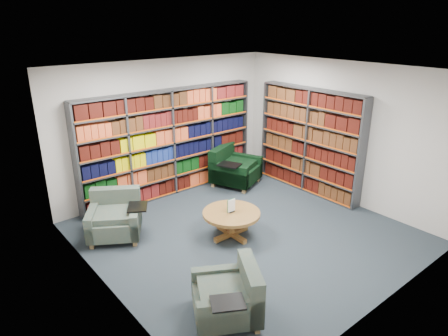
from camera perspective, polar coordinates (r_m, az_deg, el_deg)
room_shell at (r=6.52m, az=3.35°, el=1.45°), size 5.02×5.02×2.82m
bookshelf_back at (r=8.40m, az=-7.58°, el=3.54°), size 4.00×0.28×2.20m
bookshelf_right at (r=8.65m, az=12.10°, el=3.76°), size 0.28×2.50×2.20m
chair_teal_left at (r=7.18m, az=-15.24°, el=-6.89°), size 1.17×1.17×0.77m
chair_green_right at (r=9.02m, az=1.19°, el=-0.18°), size 1.24×1.21×0.84m
chair_teal_front at (r=5.20m, az=1.15°, el=-17.97°), size 1.08×1.08×0.72m
coffee_table at (r=6.84m, az=1.06°, el=-7.00°), size 0.98×0.98×0.69m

